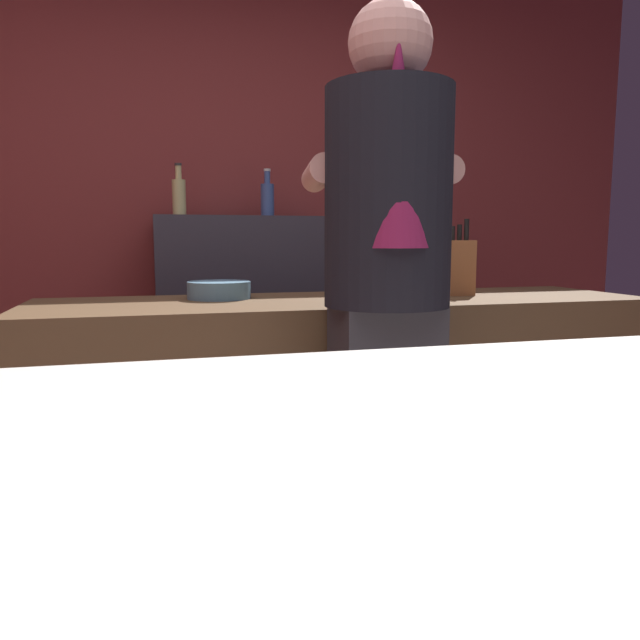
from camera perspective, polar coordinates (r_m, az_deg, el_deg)
wall_back at (r=3.43m, az=-10.75°, el=11.46°), size 5.20×0.10×2.70m
prep_counter at (r=2.19m, az=2.41°, el=-9.87°), size 2.10×0.60×0.91m
back_shelf at (r=3.20m, az=-7.29°, el=-1.41°), size 0.86×0.36×1.23m
bartender at (r=1.65m, az=6.35°, el=3.76°), size 0.47×0.54×1.72m
knife_block at (r=2.28m, az=12.89°, el=4.92°), size 0.10×0.08×0.28m
mixing_bowl at (r=2.12m, az=-9.47°, el=2.79°), size 0.22×0.22×0.06m
chefs_knife at (r=2.14m, az=9.25°, el=2.15°), size 0.24×0.11×0.01m
bottle_hot_sauce at (r=3.09m, az=-13.11°, el=11.34°), size 0.07×0.07×0.25m
bottle_soy at (r=3.18m, az=-4.96°, el=11.33°), size 0.07×0.07×0.24m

